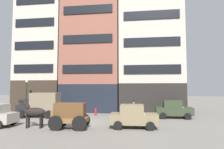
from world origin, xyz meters
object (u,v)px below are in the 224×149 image
object	(u,v)px
cargo_wagon	(69,114)
delivery_truck_near	(40,104)
draft_horse	(34,112)
streetlamp_curbside	(26,92)
fire_hydrant_curbside	(96,112)
sedan_dark	(133,116)
sedan_light	(174,109)
pedestrian_officer	(134,109)

from	to	relation	value
cargo_wagon	delivery_truck_near	distance (m)	7.48
draft_horse	streetlamp_curbside	bearing A→B (deg)	124.76
cargo_wagon	draft_horse	distance (m)	2.95
fire_hydrant_curbside	draft_horse	bearing A→B (deg)	-114.54
cargo_wagon	delivery_truck_near	xyz separation A→B (m)	(-5.23, 5.34, 0.28)
sedan_dark	sedan_light	world-z (taller)	same
draft_horse	sedan_dark	bearing A→B (deg)	7.31
sedan_light	streetlamp_curbside	xyz separation A→B (m)	(-17.43, 1.38, 1.76)
streetlamp_curbside	fire_hydrant_curbside	bearing A→B (deg)	-3.70
pedestrian_officer	streetlamp_curbside	size ratio (longest dim) A/B	0.44
draft_horse	pedestrian_officer	bearing A→B (deg)	37.20
cargo_wagon	pedestrian_officer	distance (m)	7.60
sedan_dark	sedan_light	size ratio (longest dim) A/B	1.00
draft_horse	fire_hydrant_curbside	world-z (taller)	draft_horse
sedan_light	cargo_wagon	bearing A→B (deg)	-143.58
draft_horse	streetlamp_curbside	size ratio (longest dim) A/B	0.57
delivery_truck_near	pedestrian_officer	size ratio (longest dim) A/B	2.49
cargo_wagon	sedan_dark	size ratio (longest dim) A/B	0.80
delivery_truck_near	sedan_dark	bearing A→B (deg)	-23.17
fire_hydrant_curbside	streetlamp_curbside	bearing A→B (deg)	176.30
sedan_dark	streetlamp_curbside	distance (m)	15.20
cargo_wagon	sedan_dark	xyz separation A→B (m)	(4.90, 1.00, -0.23)
sedan_dark	fire_hydrant_curbside	distance (m)	7.82
delivery_truck_near	sedan_light	distance (m)	14.24
sedan_dark	pedestrian_officer	xyz separation A→B (m)	(-0.09, 4.88, 0.07)
pedestrian_officer	fire_hydrant_curbside	size ratio (longest dim) A/B	2.16
delivery_truck_near	fire_hydrant_curbside	size ratio (longest dim) A/B	5.39
streetlamp_curbside	delivery_truck_near	bearing A→B (deg)	-39.04
sedan_light	pedestrian_officer	xyz separation A→B (m)	(-4.14, -0.72, 0.07)
draft_horse	sedan_dark	world-z (taller)	draft_horse
pedestrian_officer	fire_hydrant_curbside	bearing A→B (deg)	160.87
cargo_wagon	sedan_light	xyz separation A→B (m)	(8.94, 6.60, -0.23)
sedan_dark	pedestrian_officer	world-z (taller)	sedan_dark
fire_hydrant_curbside	sedan_dark	bearing A→B (deg)	-55.09
pedestrian_officer	streetlamp_curbside	xyz separation A→B (m)	(-13.30, 2.10, 1.69)
cargo_wagon	streetlamp_curbside	bearing A→B (deg)	136.77
cargo_wagon	fire_hydrant_curbside	bearing A→B (deg)	86.67
delivery_truck_near	sedan_dark	world-z (taller)	delivery_truck_near
delivery_truck_near	streetlamp_curbside	bearing A→B (deg)	140.96
pedestrian_officer	cargo_wagon	bearing A→B (deg)	-129.24
pedestrian_officer	fire_hydrant_curbside	xyz separation A→B (m)	(-4.38, 1.52, -0.55)
cargo_wagon	fire_hydrant_curbside	size ratio (longest dim) A/B	3.60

